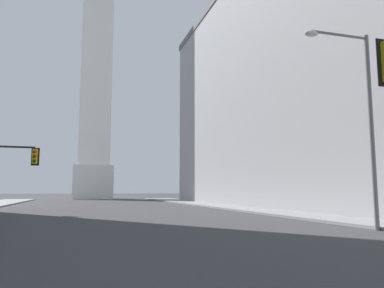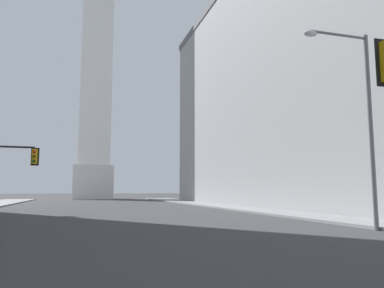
% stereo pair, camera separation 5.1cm
% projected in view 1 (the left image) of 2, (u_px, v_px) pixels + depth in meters
% --- Properties ---
extents(sidewalk_right, '(5.00, 90.77, 0.15)m').
position_uv_depth(sidewalk_right, '(266.00, 210.00, 31.14)').
color(sidewalk_right, gray).
rests_on(sidewalk_right, ground_plane).
extents(building_right, '(25.77, 56.13, 26.46)m').
position_uv_depth(building_right, '(362.00, 82.00, 39.91)').
color(building_right, '#9E9EA0').
rests_on(building_right, ground_plane).
extents(obelisk, '(7.55, 7.55, 78.25)m').
position_uv_depth(obelisk, '(98.00, 18.00, 78.21)').
color(obelisk, silver).
rests_on(obelisk, ground_plane).
extents(street_lamp, '(3.32, 0.36, 8.76)m').
position_uv_depth(street_lamp, '(361.00, 107.00, 16.57)').
color(street_lamp, slate).
rests_on(street_lamp, ground_plane).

